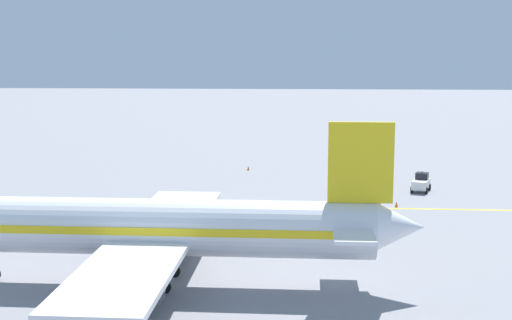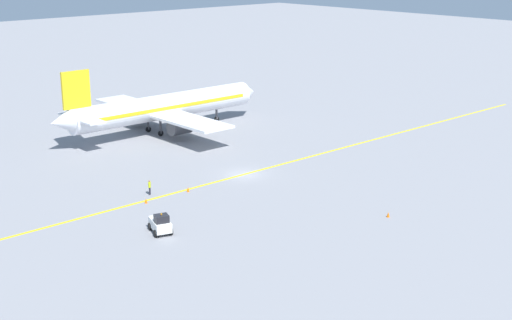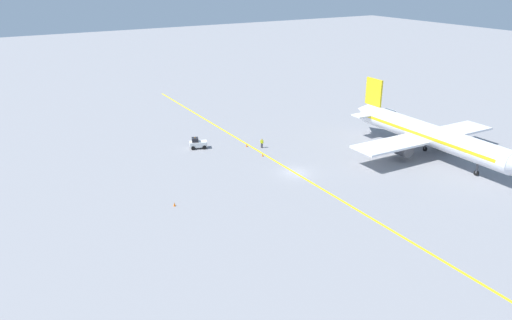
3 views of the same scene
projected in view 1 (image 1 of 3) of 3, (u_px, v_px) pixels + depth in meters
The scene contains 8 objects.
ground_plane at pixel (247, 206), 68.53m from camera, with size 400.00×400.00×0.00m, color gray.
apron_yellow_centreline at pixel (247, 206), 68.53m from camera, with size 0.40×120.00×0.01m, color yellow.
airplane_at_gate at pixel (144, 228), 45.27m from camera, with size 28.05×35.43×10.60m.
baggage_tug_white at pixel (421, 183), 75.47m from camera, with size 3.32×2.51×2.11m.
ground_crew_worker at pixel (379, 202), 66.14m from camera, with size 0.44×0.44×1.68m.
traffic_cone_near_nose at pixel (396, 204), 68.09m from camera, with size 0.32×0.32×0.55m, color orange.
traffic_cone_mid_apron at pixel (248, 168), 88.65m from camera, with size 0.32×0.32×0.55m, color orange.
traffic_cone_by_wingtip at pixel (338, 203), 68.50m from camera, with size 0.32×0.32×0.55m, color orange.
Camera 1 is at (-66.82, -5.12, 15.02)m, focal length 50.00 mm.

